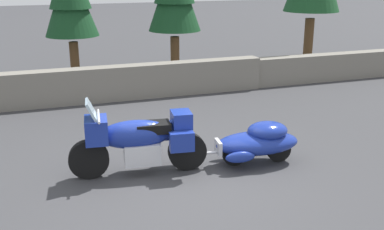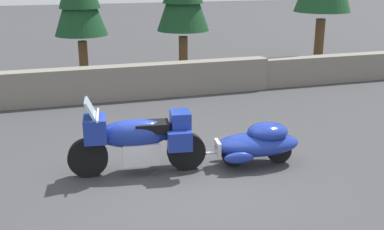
% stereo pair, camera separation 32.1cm
% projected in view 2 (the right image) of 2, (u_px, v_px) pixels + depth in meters
% --- Properties ---
extents(ground_plane, '(80.00, 80.00, 0.00)m').
position_uv_depth(ground_plane, '(177.00, 179.00, 7.66)').
color(ground_plane, '#38383A').
extents(stone_guard_wall, '(24.00, 0.55, 0.91)m').
position_uv_depth(stone_guard_wall, '(96.00, 84.00, 12.08)').
color(stone_guard_wall, slate).
rests_on(stone_guard_wall, ground).
extents(touring_motorcycle, '(2.31, 0.91, 1.33)m').
position_uv_depth(touring_motorcycle, '(137.00, 138.00, 7.73)').
color(touring_motorcycle, black).
rests_on(touring_motorcycle, ground).
extents(car_shaped_trailer, '(2.23, 0.90, 0.76)m').
position_uv_depth(car_shaped_trailer, '(258.00, 142.00, 8.14)').
color(car_shaped_trailer, black).
rests_on(car_shaped_trailer, ground).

